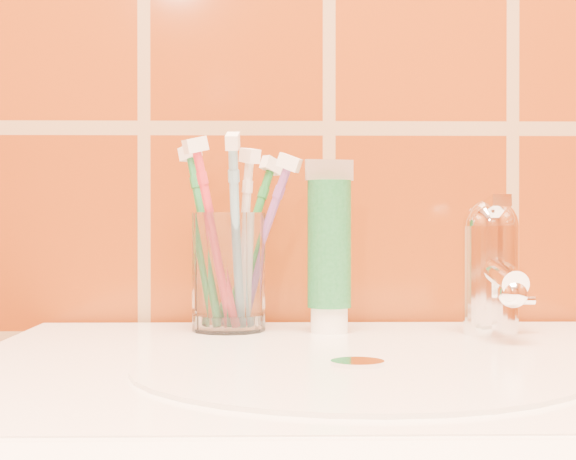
{
  "coord_description": "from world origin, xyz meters",
  "views": [
    {
      "loc": [
        -0.06,
        0.33,
        0.95
      ],
      "look_at": [
        -0.04,
        1.08,
        0.94
      ],
      "focal_mm": 55.0,
      "sensor_mm": 36.0,
      "label": 1
    }
  ],
  "objects": [
    {
      "name": "glass_tumbler",
      "position": [
        -0.1,
        1.12,
        0.9
      ],
      "size": [
        0.07,
        0.07,
        0.11
      ],
      "primitive_type": "cylinder",
      "rotation": [
        0.0,
        0.0,
        0.02
      ],
      "color": "white",
      "rests_on": "pedestal_sink"
    },
    {
      "name": "toothpaste_tube",
      "position": [
        -0.01,
        1.11,
        0.92
      ],
      "size": [
        0.04,
        0.04,
        0.15
      ],
      "rotation": [
        0.0,
        0.0,
        0.2
      ],
      "color": "white",
      "rests_on": "pedestal_sink"
    },
    {
      "name": "faucet",
      "position": [
        0.14,
        1.09,
        0.91
      ],
      "size": [
        0.05,
        0.11,
        0.12
      ],
      "color": "white",
      "rests_on": "pedestal_sink"
    },
    {
      "name": "toothbrush_0",
      "position": [
        -0.08,
        1.12,
        0.93
      ],
      "size": [
        0.07,
        0.08,
        0.18
      ],
      "primitive_type": null,
      "rotation": [
        0.15,
        0.0,
        0.57
      ],
      "color": "silver",
      "rests_on": "glass_tumbler"
    },
    {
      "name": "toothbrush_1",
      "position": [
        -0.12,
        1.13,
        0.93
      ],
      "size": [
        0.11,
        0.1,
        0.18
      ],
      "primitive_type": null,
      "rotation": [
        0.25,
        0.0,
        -2.28
      ],
      "color": "#20793C",
      "rests_on": "glass_tumbler"
    },
    {
      "name": "toothbrush_2",
      "position": [
        -0.11,
        1.1,
        0.94
      ],
      "size": [
        0.1,
        0.09,
        0.18
      ],
      "primitive_type": null,
      "rotation": [
        0.23,
        0.0,
        -1.03
      ],
      "color": "#C02938",
      "rests_on": "glass_tumbler"
    },
    {
      "name": "toothbrush_3",
      "position": [
        -0.09,
        1.1,
        0.94
      ],
      "size": [
        0.03,
        0.12,
        0.19
      ],
      "primitive_type": null,
      "rotation": [
        0.3,
        0.0,
        -0.06
      ],
      "color": "#6BA1BF",
      "rests_on": "glass_tumbler"
    },
    {
      "name": "toothbrush_4",
      "position": [
        -0.07,
        1.12,
        0.93
      ],
      "size": [
        0.12,
        0.11,
        0.17
      ],
      "primitive_type": null,
      "rotation": [
        0.36,
        0.0,
        1.21
      ],
      "color": "#78418B",
      "rests_on": "glass_tumbler"
    },
    {
      "name": "toothbrush_5",
      "position": [
        -0.08,
        1.15,
        0.93
      ],
      "size": [
        0.13,
        0.13,
        0.18
      ],
      "primitive_type": null,
      "rotation": [
        0.37,
        0.0,
        2.25
      ],
      "color": "#1D702F",
      "rests_on": "glass_tumbler"
    }
  ]
}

